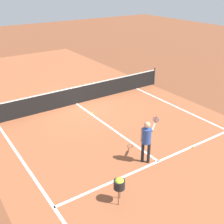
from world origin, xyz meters
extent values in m
plane|color=brown|center=(0.00, 0.00, 0.00)|extent=(60.00, 60.00, 0.00)
cube|color=#9E5433|center=(0.00, 0.00, 0.00)|extent=(10.62, 24.40, 0.00)
cube|color=white|center=(-4.11, -5.95, 0.00)|extent=(0.10, 11.89, 0.01)
cube|color=white|center=(4.11, -5.95, 0.00)|extent=(0.10, 11.89, 0.01)
cube|color=white|center=(0.00, -6.40, 0.00)|extent=(8.22, 0.10, 0.01)
cube|color=white|center=(0.00, -3.20, 0.00)|extent=(0.10, 6.40, 0.01)
cylinder|color=#33383D|center=(5.49, 0.00, 0.54)|extent=(0.09, 0.09, 1.07)
cube|color=black|center=(0.00, 0.00, 0.46)|extent=(10.98, 0.02, 0.91)
cube|color=white|center=(0.00, 0.00, 0.94)|extent=(10.98, 0.03, 0.05)
cylinder|color=black|center=(-0.48, -6.05, 0.40)|extent=(0.11, 0.11, 0.81)
cylinder|color=black|center=(-0.34, -6.23, 0.40)|extent=(0.11, 0.11, 0.81)
cylinder|color=#2D4C99|center=(-0.41, -6.14, 1.09)|extent=(0.32, 0.32, 0.57)
sphere|color=tan|center=(-0.41, -6.14, 1.52)|extent=(0.22, 0.22, 0.22)
cylinder|color=tan|center=(-0.52, -6.01, 1.10)|extent=(0.08, 0.08, 0.55)
cylinder|color=tan|center=(-0.09, -6.10, 1.32)|extent=(0.48, 0.41, 0.08)
cylinder|color=black|center=(0.21, -5.86, 1.32)|extent=(0.19, 0.16, 0.03)
torus|color=red|center=(0.39, -5.71, 1.32)|extent=(0.23, 0.19, 0.28)
cylinder|color=silver|center=(0.39, -5.71, 1.32)|extent=(0.16, 0.20, 0.25)
cylinder|color=black|center=(-2.38, -7.27, 0.64)|extent=(0.34, 0.34, 0.28)
cylinder|color=black|center=(-2.49, -7.37, 0.25)|extent=(0.02, 0.02, 0.50)
cylinder|color=black|center=(-2.28, -7.16, 0.25)|extent=(0.02, 0.02, 0.50)
sphere|color=#CCE033|center=(-2.38, -7.27, 0.73)|extent=(0.29, 0.29, 0.29)
sphere|color=#CCE033|center=(1.76, -6.47, 0.03)|extent=(0.07, 0.07, 0.07)
sphere|color=#CCE033|center=(0.10, -1.51, 0.03)|extent=(0.07, 0.07, 0.07)
camera|label=1|loc=(-6.27, -12.60, 6.08)|focal=45.72mm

